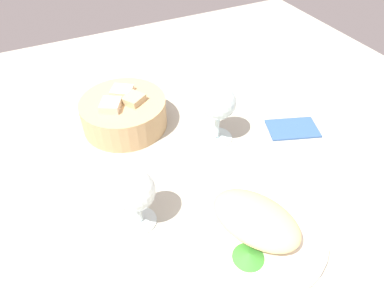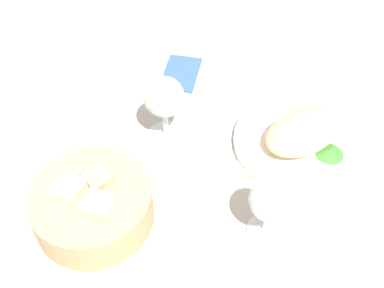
{
  "view_description": "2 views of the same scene",
  "coord_description": "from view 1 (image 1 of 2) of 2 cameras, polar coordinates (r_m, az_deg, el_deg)",
  "views": [
    {
      "loc": [
        -40.47,
        22.08,
        50.05
      ],
      "look_at": [
        3.76,
        0.49,
        4.79
      ],
      "focal_mm": 32.37,
      "sensor_mm": 36.0,
      "label": 1
    },
    {
      "loc": [
        11.39,
        51.19,
        63.66
      ],
      "look_at": [
        3.97,
        -0.65,
        4.4
      ],
      "focal_mm": 43.82,
      "sensor_mm": 36.0,
      "label": 2
    }
  ],
  "objects": [
    {
      "name": "ground_plane",
      "position": [
        0.69,
        1.75,
        -5.34
      ],
      "size": [
        140.0,
        140.0,
        2.0
      ],
      "primitive_type": "cube",
      "color": "#ACAA99"
    },
    {
      "name": "folded_napkin",
      "position": [
        0.81,
        16.27,
        2.58
      ],
      "size": [
        10.29,
        12.71,
        0.8
      ],
      "primitive_type": "cube",
      "rotation": [
        0.0,
        0.0,
        1.23
      ],
      "color": "#365B96",
      "rests_on": "ground_plane"
    },
    {
      "name": "omelette",
      "position": [
        0.57,
        10.46,
        -12.08
      ],
      "size": [
        17.79,
        15.18,
        4.9
      ],
      "primitive_type": "ellipsoid",
      "rotation": [
        0.0,
        0.0,
        0.45
      ],
      "color": "#E9C988",
      "rests_on": "plate"
    },
    {
      "name": "wine_glass_far",
      "position": [
        0.56,
        -9.28,
        -7.99
      ],
      "size": [
        6.56,
        6.56,
        11.4
      ],
      "color": "silver",
      "rests_on": "ground_plane"
    },
    {
      "name": "wine_glass_near",
      "position": [
        0.7,
        4.38,
        6.38
      ],
      "size": [
        7.11,
        7.11,
        13.1
      ],
      "color": "silver",
      "rests_on": "ground_plane"
    },
    {
      "name": "plate",
      "position": [
        0.6,
        10.08,
        -13.83
      ],
      "size": [
        23.94,
        23.94,
        1.4
      ],
      "primitive_type": "cylinder",
      "color": "silver",
      "rests_on": "ground_plane"
    },
    {
      "name": "bread_basket",
      "position": [
        0.78,
        -11.14,
        5.13
      ],
      "size": [
        18.63,
        18.63,
        8.25
      ],
      "color": "tan",
      "rests_on": "ground_plane"
    },
    {
      "name": "lettuce_garnish",
      "position": [
        0.56,
        9.31,
        -17.67
      ],
      "size": [
        5.01,
        5.01,
        1.1
      ],
      "primitive_type": "cone",
      "color": "#3A8B30",
      "rests_on": "plate"
    }
  ]
}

